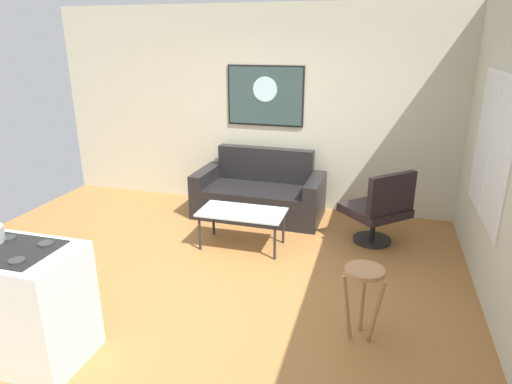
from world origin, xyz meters
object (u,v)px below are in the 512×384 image
object	(u,v)px
couch	(260,195)
coffee_table	(242,214)
wall_painting	(265,96)
armchair	(380,209)
bar_stool	(364,285)

from	to	relation	value
couch	coffee_table	size ratio (longest dim) A/B	1.76
couch	wall_painting	size ratio (longest dim) A/B	1.61
couch	armchair	world-z (taller)	armchair
armchair	bar_stool	size ratio (longest dim) A/B	1.47
coffee_table	bar_stool	bearing A→B (deg)	-42.93
coffee_table	armchair	xyz separation A→B (m)	(1.54, 0.50, 0.05)
coffee_table	bar_stool	xyz separation A→B (m)	(1.45, -1.35, 0.08)
couch	bar_stool	world-z (taller)	couch
armchair	bar_stool	distance (m)	1.86
coffee_table	couch	bearing A→B (deg)	94.05
armchair	wall_painting	world-z (taller)	wall_painting
coffee_table	armchair	bearing A→B (deg)	18.17
coffee_table	wall_painting	distance (m)	1.90
armchair	wall_painting	distance (m)	2.24
couch	coffee_table	xyz separation A→B (m)	(0.07, -1.03, 0.11)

